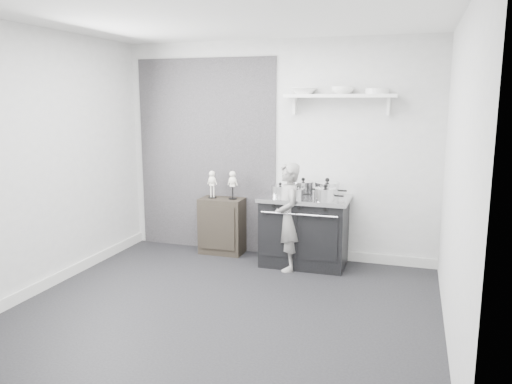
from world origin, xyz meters
TOP-DOWN VIEW (x-y plane):
  - ground at (0.00, 0.00)m, footprint 4.00×4.00m
  - room_shell at (-0.09, 0.15)m, footprint 4.02×3.62m
  - wall_shelf at (0.80, 1.68)m, footprint 1.30×0.26m
  - stove at (0.45, 1.48)m, footprint 1.05×0.66m
  - side_cabinet at (-0.67, 1.61)m, footprint 0.56×0.33m
  - child at (0.30, 1.25)m, footprint 0.47×0.55m
  - pot_front_left at (0.17, 1.39)m, footprint 0.30×0.21m
  - pot_back_left at (0.41, 1.58)m, footprint 0.35×0.26m
  - pot_back_right at (0.70, 1.56)m, footprint 0.38×0.30m
  - pot_front_right at (0.72, 1.28)m, footprint 0.34×0.25m
  - pot_front_center at (0.38, 1.34)m, footprint 0.28×0.20m
  - skeleton_full at (-0.80, 1.61)m, footprint 0.11×0.07m
  - skeleton_torso at (-0.52, 1.61)m, footprint 0.12×0.07m
  - bowl_large at (0.37, 1.67)m, footprint 0.31×0.31m
  - bowl_small at (0.83, 1.67)m, footprint 0.27×0.27m
  - plate_stack at (1.22, 1.67)m, footprint 0.27×0.27m

SIDE VIEW (x-z plane):
  - ground at x=0.00m, z-range 0.00..0.00m
  - side_cabinet at x=-0.67m, z-range 0.00..0.73m
  - stove at x=0.45m, z-range 0.00..0.85m
  - child at x=0.30m, z-range 0.00..1.26m
  - pot_front_center at x=0.38m, z-range 0.83..0.98m
  - pot_front_left at x=0.17m, z-range 0.82..0.99m
  - pot_front_right at x=0.72m, z-range 0.82..1.01m
  - pot_back_left at x=0.41m, z-range 0.82..1.03m
  - skeleton_full at x=-0.80m, z-range 0.73..1.13m
  - pot_back_right at x=0.70m, z-range 0.82..1.04m
  - skeleton_torso at x=-0.52m, z-range 0.73..1.14m
  - room_shell at x=-0.09m, z-range 0.28..2.99m
  - wall_shelf at x=0.80m, z-range 1.89..2.13m
  - plate_stack at x=1.22m, z-range 2.04..2.10m
  - bowl_large at x=0.37m, z-range 2.04..2.12m
  - bowl_small at x=0.83m, z-range 2.04..2.12m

